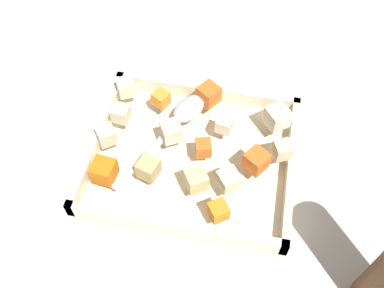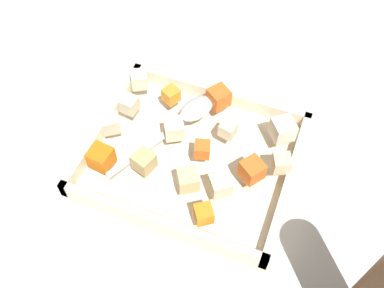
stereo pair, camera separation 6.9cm
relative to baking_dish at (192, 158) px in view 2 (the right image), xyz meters
name	(u,v)px [view 2 (the right image)]	position (x,y,z in m)	size (l,w,h in m)	color
ground_plane	(206,159)	(0.02, 0.01, -0.01)	(4.00, 4.00, 0.00)	beige
baking_dish	(192,158)	(0.00, 0.00, 0.00)	(0.33, 0.28, 0.04)	beige
carrot_chunk_near_left	(199,149)	(0.01, -0.01, 0.04)	(0.02, 0.02, 0.02)	orange
carrot_chunk_far_left	(101,158)	(-0.12, -0.08, 0.05)	(0.03, 0.03, 0.03)	orange
carrot_chunk_front_center	(252,170)	(0.10, -0.02, 0.05)	(0.03, 0.03, 0.03)	orange
carrot_chunk_far_right	(171,95)	(-0.07, 0.08, 0.04)	(0.02, 0.02, 0.02)	orange
carrot_chunk_back_center	(219,97)	(0.01, 0.10, 0.05)	(0.03, 0.03, 0.03)	orange
carrot_chunk_center	(204,214)	(0.06, -0.11, 0.04)	(0.03, 0.03, 0.03)	orange
potato_chunk_rim_edge	(220,185)	(0.07, -0.06, 0.05)	(0.03, 0.03, 0.03)	beige
potato_chunk_near_right	(281,165)	(0.14, 0.01, 0.04)	(0.03, 0.03, 0.03)	beige
potato_chunk_near_spoon	(129,104)	(-0.13, 0.04, 0.04)	(0.03, 0.03, 0.03)	beige
potato_chunk_corner_ne	(189,180)	(0.02, -0.07, 0.05)	(0.03, 0.03, 0.03)	#E0CC89
potato_chunk_heap_side	(175,127)	(-0.04, 0.02, 0.05)	(0.03, 0.03, 0.03)	beige
potato_chunk_corner_nw	(139,79)	(-0.13, 0.09, 0.05)	(0.03, 0.03, 0.03)	beige
potato_chunk_corner_se	(228,129)	(0.04, 0.05, 0.04)	(0.02, 0.02, 0.02)	beige
potato_chunk_under_handle	(144,161)	(-0.06, -0.06, 0.05)	(0.03, 0.03, 0.03)	tan
parsnip_chunk_heap_top	(283,129)	(0.13, 0.07, 0.05)	(0.03, 0.03, 0.03)	silver
parsnip_chunk_mid_right	(111,123)	(-0.14, -0.01, 0.05)	(0.03, 0.03, 0.03)	beige
serving_spoon	(190,113)	(-0.03, 0.06, 0.04)	(0.12, 0.21, 0.02)	silver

